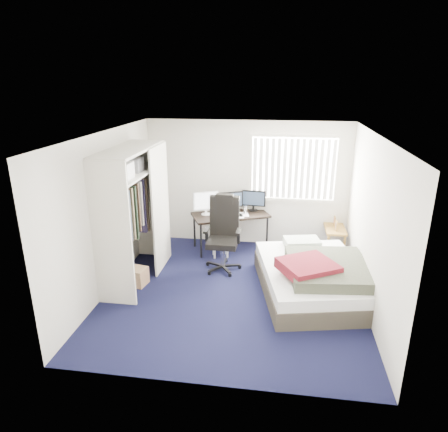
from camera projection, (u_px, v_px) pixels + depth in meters
name	position (u px, v px, depth m)	size (l,w,h in m)	color
ground	(233.00, 291.00, 6.42)	(4.20, 4.20, 0.00)	black
room_shell	(234.00, 202.00, 5.93)	(4.20, 4.20, 4.20)	silver
window_assembly	(293.00, 169.00, 7.68)	(1.72, 0.09, 1.32)	white
closet	(134.00, 202.00, 6.46)	(0.64, 1.84, 2.22)	beige
desk	(230.00, 212.00, 7.85)	(1.61, 1.24, 1.18)	black
office_chair	(223.00, 241.00, 7.09)	(0.64, 0.63, 1.33)	black
footstool	(220.00, 246.00, 7.63)	(0.39, 0.34, 0.27)	white
nightstand	(335.00, 230.00, 7.74)	(0.39, 0.76, 0.70)	brown
bed	(315.00, 276.00, 6.29)	(1.98, 2.38, 0.69)	#3D372C
pine_box	(135.00, 276.00, 6.61)	(0.38, 0.29, 0.29)	#AF7D57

